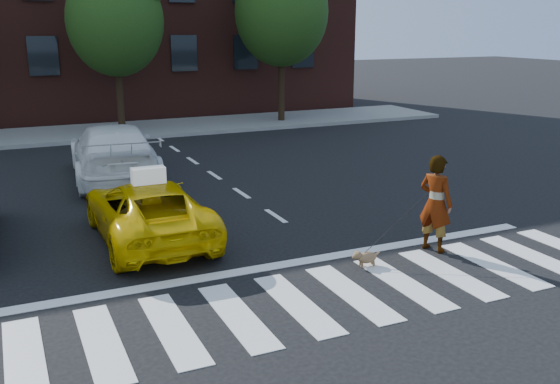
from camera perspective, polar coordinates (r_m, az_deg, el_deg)
name	(u,v)px	position (r m, az deg, el deg)	size (l,w,h in m)	color
ground	(297,304)	(9.97, 1.56, -10.21)	(120.00, 120.00, 0.00)	black
crosswalk	(297,304)	(9.97, 1.56, -10.18)	(13.00, 2.40, 0.01)	silver
stop_line	(258,269)	(11.31, -2.02, -7.02)	(12.00, 0.30, 0.01)	silver
sidewalk_far	(108,132)	(26.24, -15.49, 5.35)	(30.00, 4.00, 0.15)	slate
tree_mid	(115,8)	(25.50, -14.84, 15.93)	(3.69, 3.69, 7.10)	black
tree_right	(282,0)	(27.62, 0.20, 17.15)	(4.00, 4.00, 7.70)	black
taxi	(148,210)	(12.92, -11.96, -1.65)	(2.03, 4.41, 1.23)	#D8AF04
white_suv	(114,152)	(18.13, -14.97, 3.54)	(2.22, 5.46, 1.59)	white
woman	(436,203)	(12.29, 14.04, -1.02)	(0.69, 0.45, 1.89)	#999999
dog	(365,257)	(11.46, 7.79, -5.92)	(0.53, 0.27, 0.30)	#9A814E
taxi_sign	(148,175)	(12.54, -11.95, 1.50)	(0.65, 0.28, 0.32)	white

